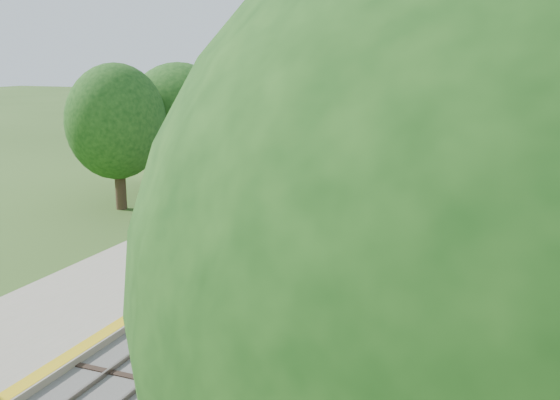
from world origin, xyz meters
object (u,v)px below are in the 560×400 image
at_px(station_building, 206,129).
at_px(train, 445,114).
at_px(signal_gantry, 449,105).
at_px(signal_farside, 435,170).
at_px(signal_platform, 178,194).
at_px(lamppost_far, 212,209).

relative_size(station_building, train, 0.07).
relative_size(signal_gantry, signal_farside, 1.46).
height_order(signal_platform, signal_farside, signal_platform).
relative_size(station_building, lamppost_far, 1.74).
height_order(signal_gantry, signal_platform, signal_platform).
xyz_separation_m(signal_gantry, signal_platform, (-5.37, -47.99, -0.69)).
bearing_deg(signal_platform, signal_farside, 54.55).
bearing_deg(station_building, signal_farside, -26.84).
bearing_deg(signal_platform, station_building, 115.76).
bearing_deg(signal_platform, signal_gantry, 83.61).
relative_size(train, signal_farside, 20.83).
xyz_separation_m(signal_platform, signal_farside, (9.10, 12.78, -0.49)).
relative_size(signal_gantry, lamppost_far, 1.70).
relative_size(signal_gantry, train, 0.07).
bearing_deg(train, signal_gantry, -82.04).
bearing_deg(signal_farside, signal_gantry, 96.05).
bearing_deg(station_building, train, 71.84).
height_order(station_building, signal_gantry, station_building).
xyz_separation_m(signal_gantry, signal_farside, (3.73, -35.21, -1.18)).
distance_m(signal_platform, signal_farside, 15.70).
relative_size(lamppost_far, signal_farside, 0.86).
bearing_deg(lamppost_far, signal_gantry, 82.66).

